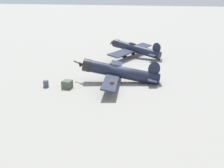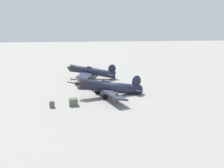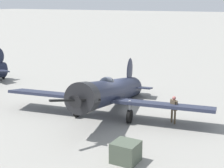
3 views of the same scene
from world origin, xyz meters
name	(u,v)px [view 2 (image 2 of 3)]	position (x,y,z in m)	size (l,w,h in m)	color
ground_plane	(112,96)	(0.00, 0.00, 0.00)	(400.00, 400.00, 0.00)	gray
airplane_foreground	(109,87)	(0.50, 0.08, 1.38)	(11.39, 12.93, 3.29)	#1E2338
airplane_mid_apron	(91,71)	(1.12, -14.46, 1.51)	(9.56, 12.55, 3.06)	#1E2338
ground_crew_mechanic	(117,96)	(0.25, 4.16, 0.98)	(0.43, 0.53, 1.61)	brown
equipment_crate	(73,102)	(5.94, 3.84, 0.46)	(1.09, 1.14, 0.92)	#4C5647
fuel_drum	(52,104)	(8.62, 4.14, 0.40)	(0.68, 0.68, 0.81)	#474C56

